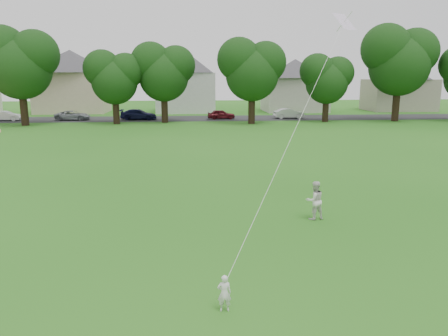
{
  "coord_description": "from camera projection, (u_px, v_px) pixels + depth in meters",
  "views": [
    {
      "loc": [
        0.46,
        -12.22,
        5.37
      ],
      "look_at": [
        1.6,
        2.0,
        2.3
      ],
      "focal_mm": 35.0,
      "sensor_mm": 36.0,
      "label": 1
    }
  ],
  "objects": [
    {
      "name": "ground",
      "position": [
        176.0,
        258.0,
        13.01
      ],
      "size": [
        160.0,
        160.0,
        0.0
      ],
      "primitive_type": "plane",
      "color": "#226216",
      "rests_on": "ground"
    },
    {
      "name": "street",
      "position": [
        185.0,
        119.0,
        53.94
      ],
      "size": [
        90.0,
        7.0,
        0.01
      ],
      "primitive_type": "cube",
      "color": "#2D2D30",
      "rests_on": "ground"
    },
    {
      "name": "older_boy",
      "position": [
        315.0,
        200.0,
        16.37
      ],
      "size": [
        0.83,
        0.72,
        1.48
      ],
      "primitive_type": "imported",
      "rotation": [
        0.0,
        0.0,
        3.39
      ],
      "color": "silver",
      "rests_on": "ground"
    },
    {
      "name": "toddler",
      "position": [
        224.0,
        293.0,
        10.03
      ],
      "size": [
        0.33,
        0.22,
        0.89
      ],
      "primitive_type": "imported",
      "rotation": [
        0.0,
        0.0,
        3.13
      ],
      "color": "silver",
      "rests_on": "ground"
    },
    {
      "name": "kite",
      "position": [
        300.0,
        119.0,
        13.48
      ],
      "size": [
        3.26,
        4.64,
        11.88
      ],
      "color": "white",
      "rests_on": "ground"
    },
    {
      "name": "house_row",
      "position": [
        171.0,
        77.0,
        62.48
      ],
      "size": [
        77.63,
        13.81,
        10.25
      ],
      "color": "silver",
      "rests_on": "ground"
    },
    {
      "name": "parked_cars",
      "position": [
        107.0,
        115.0,
        52.11
      ],
      "size": [
        46.55,
        1.97,
        1.29
      ],
      "color": "black",
      "rests_on": "ground"
    },
    {
      "name": "tree_row",
      "position": [
        218.0,
        65.0,
        47.13
      ],
      "size": [
        80.74,
        9.11,
        11.27
      ],
      "color": "black",
      "rests_on": "ground"
    }
  ]
}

